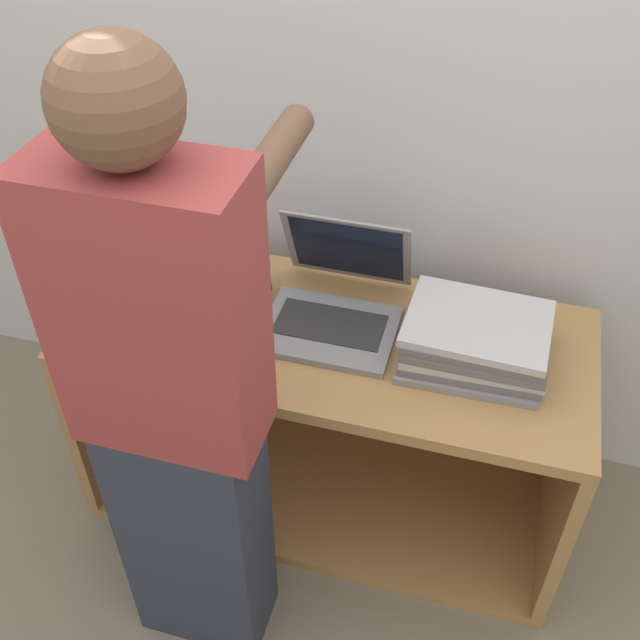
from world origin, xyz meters
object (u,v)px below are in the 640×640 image
at_px(laptop_stack_left, 195,296).
at_px(laptop_open, 335,303).
at_px(person, 176,413).
at_px(laptop_stack_right, 475,340).

bearing_deg(laptop_stack_left, laptop_open, 9.77).
distance_m(laptop_open, laptop_stack_left, 0.39).
bearing_deg(person, laptop_stack_left, 109.66).
xyz_separation_m(laptop_stack_right, person, (-0.60, -0.49, 0.07)).
height_order(laptop_stack_left, person, person).
relative_size(laptop_open, laptop_stack_left, 1.06).
bearing_deg(laptop_open, person, -110.83).
bearing_deg(person, laptop_stack_right, 39.68).
xyz_separation_m(laptop_open, person, (-0.21, -0.55, 0.08)).
height_order(laptop_open, laptop_stack_right, laptop_open).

